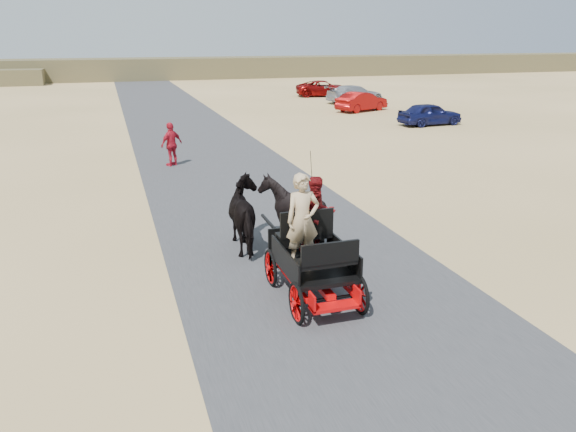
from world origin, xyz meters
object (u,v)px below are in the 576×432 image
object	(u,v)px
car_c	(355,94)
car_d	(324,88)
horse_left	(249,215)
pedestrian	(172,144)
horse_right	(292,211)
carriage	(313,280)
car_a	(430,114)
car_b	(362,102)

from	to	relation	value
car_c	car_d	bearing A→B (deg)	-3.37
horse_left	pedestrian	xyz separation A→B (m)	(-0.72, 9.76, 0.02)
horse_right	carriage	bearing A→B (deg)	79.61
horse_left	car_c	bearing A→B (deg)	-118.80
carriage	car_c	distance (m)	33.81
carriage	car_a	distance (m)	23.65
horse_left	car_a	world-z (taller)	horse_left
carriage	horse_left	distance (m)	3.09
car_b	car_c	xyz separation A→B (m)	(1.58, 4.62, 0.01)
car_d	pedestrian	bearing A→B (deg)	156.96
carriage	horse_left	size ratio (longest dim) A/B	1.20
carriage	horse_right	xyz separation A→B (m)	(0.55, 3.00, 0.49)
car_d	car_a	bearing A→B (deg)	-169.32
carriage	car_a	world-z (taller)	car_a
car_d	horse_right	bearing A→B (deg)	168.21
horse_left	car_b	bearing A→B (deg)	-120.62
carriage	car_c	xyz separation A→B (m)	(14.57, 30.51, 0.30)
horse_right	car_b	bearing A→B (deg)	-118.53
carriage	car_c	size ratio (longest dim) A/B	0.53
car_a	car_b	bearing A→B (deg)	4.22
car_c	car_b	bearing A→B (deg)	152.52
car_c	horse_left	bearing A→B (deg)	142.58
carriage	pedestrian	distance (m)	12.83
car_a	car_d	size ratio (longest dim) A/B	0.80
horse_right	car_c	size ratio (longest dim) A/B	0.37
car_b	car_c	bearing A→B (deg)	-42.62
pedestrian	car_a	distance (m)	16.58
horse_right	car_d	world-z (taller)	horse_right
car_b	car_d	bearing A→B (deg)	-30.03
horse_right	pedestrian	distance (m)	9.93
pedestrian	car_b	size ratio (longest dim) A/B	0.44
horse_left	car_a	bearing A→B (deg)	-132.51
car_a	car_c	xyz separation A→B (m)	(0.47, 11.53, 0.02)
horse_left	car_a	distance (m)	21.68
horse_left	car_a	xyz separation A→B (m)	(14.65, 15.98, -0.21)
car_c	car_a	bearing A→B (deg)	169.03
horse_left	car_d	bearing A→B (deg)	-114.03
horse_left	car_d	world-z (taller)	horse_left
pedestrian	car_d	world-z (taller)	pedestrian
pedestrian	horse_right	bearing A→B (deg)	66.14
car_a	pedestrian	bearing A→B (deg)	107.16
carriage	horse_right	distance (m)	3.09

